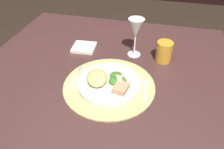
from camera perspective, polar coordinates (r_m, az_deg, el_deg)
The scene contains 11 objects.
dining_table at distance 1.06m, azimuth -1.51°, elevation -5.39°, with size 1.13×0.99×0.73m.
placemat at distance 0.85m, azimuth -0.78°, elevation -2.95°, with size 0.37×0.37×0.01m, color tan.
dinner_plate at distance 0.84m, azimuth -0.78°, elevation -2.32°, with size 0.25×0.25×0.02m, color silver.
pasta_serving at distance 0.82m, azimuth -3.85°, elevation -0.91°, with size 0.10×0.08×0.04m, color #D4C16C.
salad_greens at distance 0.83m, azimuth 1.35°, elevation -1.12°, with size 0.09×0.09×0.03m.
bread_piece at distance 0.79m, azimuth 2.41°, elevation -3.68°, with size 0.06×0.05×0.02m, color tan.
fork at distance 0.89m, azimuth -9.88°, elevation -1.06°, with size 0.02×0.15×0.00m.
spoon at distance 0.85m, azimuth 9.02°, elevation -3.10°, with size 0.03×0.13×0.01m.
napkin at distance 1.08m, azimuth -7.49°, elevation 7.25°, with size 0.11×0.10×0.01m, color white.
wine_glass at distance 0.97m, azimuth 6.42°, elevation 11.89°, with size 0.07×0.07×0.18m.
amber_tumbler at distance 0.99m, azimuth 13.78°, elevation 5.98°, with size 0.07×0.07×0.10m, color gold.
Camera 1 is at (0.20, -0.73, 1.29)m, focal length 34.05 mm.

